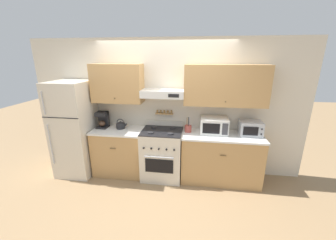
# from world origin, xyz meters

# --- Properties ---
(ground_plane) EXTENTS (16.00, 16.00, 0.00)m
(ground_plane) POSITION_xyz_m (0.00, 0.00, 0.00)
(ground_plane) COLOR #937551
(wall_back) EXTENTS (5.20, 0.46, 2.55)m
(wall_back) POSITION_xyz_m (0.10, 0.57, 1.44)
(wall_back) COLOR beige
(wall_back) RESTS_ON ground_plane
(counter_left) EXTENTS (0.96, 0.62, 0.90)m
(counter_left) POSITION_xyz_m (-0.85, 0.31, 0.45)
(counter_left) COLOR tan
(counter_left) RESTS_ON ground_plane
(counter_right) EXTENTS (1.42, 0.62, 0.90)m
(counter_right) POSITION_xyz_m (1.08, 0.31, 0.45)
(counter_right) COLOR tan
(counter_right) RESTS_ON ground_plane
(stove_range) EXTENTS (0.73, 0.67, 1.03)m
(stove_range) POSITION_xyz_m (0.00, 0.28, 0.47)
(stove_range) COLOR beige
(stove_range) RESTS_ON ground_plane
(refrigerator) EXTENTS (0.67, 0.75, 1.80)m
(refrigerator) POSITION_xyz_m (-1.68, 0.24, 0.90)
(refrigerator) COLOR beige
(refrigerator) RESTS_ON ground_plane
(tea_kettle) EXTENTS (0.22, 0.17, 0.19)m
(tea_kettle) POSITION_xyz_m (-0.82, 0.38, 0.97)
(tea_kettle) COLOR #232326
(tea_kettle) RESTS_ON counter_left
(coffee_maker) EXTENTS (0.20, 0.22, 0.31)m
(coffee_maker) POSITION_xyz_m (-1.18, 0.41, 1.05)
(coffee_maker) COLOR black
(coffee_maker) RESTS_ON counter_left
(microwave) EXTENTS (0.48, 0.38, 0.28)m
(microwave) POSITION_xyz_m (0.93, 0.40, 1.04)
(microwave) COLOR white
(microwave) RESTS_ON counter_right
(utensil_crock) EXTENTS (0.13, 0.13, 0.28)m
(utensil_crock) POSITION_xyz_m (0.47, 0.38, 0.97)
(utensil_crock) COLOR #B24C42
(utensil_crock) RESTS_ON counter_right
(toaster_oven) EXTENTS (0.38, 0.32, 0.25)m
(toaster_oven) POSITION_xyz_m (1.55, 0.38, 1.02)
(toaster_oven) COLOR #ADAFB5
(toaster_oven) RESTS_ON counter_right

